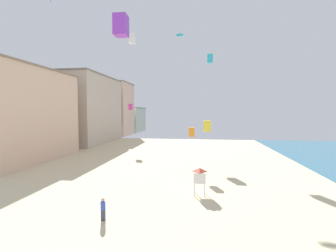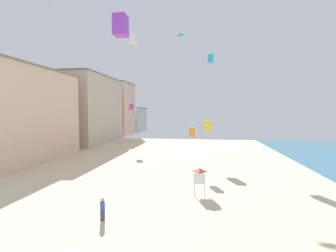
{
  "view_description": "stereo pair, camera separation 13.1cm",
  "coord_description": "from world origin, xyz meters",
  "px_view_note": "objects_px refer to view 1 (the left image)",
  "views": [
    {
      "loc": [
        6.82,
        -8.18,
        7.72
      ],
      "look_at": [
        3.31,
        16.71,
        6.27
      ],
      "focal_mm": 25.44,
      "sensor_mm": 36.0,
      "label": 1
    },
    {
      "loc": [
        6.95,
        -8.17,
        7.72
      ],
      "look_at": [
        3.31,
        16.71,
        6.27
      ],
      "focal_mm": 25.44,
      "sensor_mm": 36.0,
      "label": 2
    }
  ],
  "objects_px": {
    "lifeguard_stand": "(200,175)",
    "kite_yellow_box": "(207,126)",
    "kite_flyer": "(103,208)",
    "kite_white_box": "(132,39)",
    "kite_cyan_box": "(210,59)",
    "kite_purple_box": "(121,25)",
    "kite_cyan_parafoil": "(180,35)",
    "kite_orange_box": "(192,132)",
    "kite_magenta_box": "(131,107)"
  },
  "relations": [
    {
      "from": "kite_yellow_box",
      "to": "kite_magenta_box",
      "type": "bearing_deg",
      "value": 139.18
    },
    {
      "from": "kite_flyer",
      "to": "kite_orange_box",
      "type": "height_order",
      "value": "kite_orange_box"
    },
    {
      "from": "kite_magenta_box",
      "to": "kite_yellow_box",
      "type": "distance_m",
      "value": 20.44
    },
    {
      "from": "kite_magenta_box",
      "to": "kite_orange_box",
      "type": "height_order",
      "value": "kite_magenta_box"
    },
    {
      "from": "kite_magenta_box",
      "to": "kite_yellow_box",
      "type": "xyz_separation_m",
      "value": [
        15.29,
        -13.21,
        -3.09
      ]
    },
    {
      "from": "kite_flyer",
      "to": "kite_cyan_box",
      "type": "height_order",
      "value": "kite_cyan_box"
    },
    {
      "from": "kite_flyer",
      "to": "kite_magenta_box",
      "type": "bearing_deg",
      "value": 39.52
    },
    {
      "from": "lifeguard_stand",
      "to": "kite_cyan_box",
      "type": "relative_size",
      "value": 1.63
    },
    {
      "from": "lifeguard_stand",
      "to": "kite_purple_box",
      "type": "xyz_separation_m",
      "value": [
        -6.31,
        -3.34,
        12.82
      ]
    },
    {
      "from": "kite_flyer",
      "to": "kite_yellow_box",
      "type": "relative_size",
      "value": 1.04
    },
    {
      "from": "kite_white_box",
      "to": "kite_purple_box",
      "type": "xyz_separation_m",
      "value": [
        3.57,
        -15.3,
        -3.74
      ]
    },
    {
      "from": "lifeguard_stand",
      "to": "kite_purple_box",
      "type": "distance_m",
      "value": 14.68
    },
    {
      "from": "kite_white_box",
      "to": "kite_flyer",
      "type": "bearing_deg",
      "value": -80.29
    },
    {
      "from": "kite_yellow_box",
      "to": "lifeguard_stand",
      "type": "bearing_deg",
      "value": -94.31
    },
    {
      "from": "kite_flyer",
      "to": "kite_white_box",
      "type": "height_order",
      "value": "kite_white_box"
    },
    {
      "from": "lifeguard_stand",
      "to": "kite_cyan_parafoil",
      "type": "bearing_deg",
      "value": 96.77
    },
    {
      "from": "kite_flyer",
      "to": "kite_white_box",
      "type": "relative_size",
      "value": 1.2
    },
    {
      "from": "kite_cyan_box",
      "to": "kite_purple_box",
      "type": "relative_size",
      "value": 0.95
    },
    {
      "from": "kite_magenta_box",
      "to": "kite_cyan_parafoil",
      "type": "bearing_deg",
      "value": -27.56
    },
    {
      "from": "kite_purple_box",
      "to": "kite_cyan_parafoil",
      "type": "height_order",
      "value": "kite_cyan_parafoil"
    },
    {
      "from": "kite_purple_box",
      "to": "kite_flyer",
      "type": "bearing_deg",
      "value": -98.51
    },
    {
      "from": "kite_flyer",
      "to": "lifeguard_stand",
      "type": "height_order",
      "value": "lifeguard_stand"
    },
    {
      "from": "kite_cyan_box",
      "to": "kite_purple_box",
      "type": "height_order",
      "value": "kite_cyan_box"
    },
    {
      "from": "kite_cyan_box",
      "to": "kite_white_box",
      "type": "bearing_deg",
      "value": -136.38
    },
    {
      "from": "lifeguard_stand",
      "to": "kite_flyer",
      "type": "bearing_deg",
      "value": -140.68
    },
    {
      "from": "kite_yellow_box",
      "to": "kite_purple_box",
      "type": "height_order",
      "value": "kite_purple_box"
    },
    {
      "from": "lifeguard_stand",
      "to": "kite_purple_box",
      "type": "height_order",
      "value": "kite_purple_box"
    },
    {
      "from": "kite_flyer",
      "to": "kite_orange_box",
      "type": "distance_m",
      "value": 16.46
    },
    {
      "from": "lifeguard_stand",
      "to": "kite_magenta_box",
      "type": "distance_m",
      "value": 30.21
    },
    {
      "from": "kite_magenta_box",
      "to": "kite_yellow_box",
      "type": "bearing_deg",
      "value": -40.82
    },
    {
      "from": "kite_orange_box",
      "to": "kite_cyan_box",
      "type": "relative_size",
      "value": 0.74
    },
    {
      "from": "lifeguard_stand",
      "to": "kite_cyan_parafoil",
      "type": "distance_m",
      "value": 28.17
    },
    {
      "from": "lifeguard_stand",
      "to": "kite_orange_box",
      "type": "xyz_separation_m",
      "value": [
        -1.11,
        8.54,
        3.35
      ]
    },
    {
      "from": "kite_white_box",
      "to": "kite_purple_box",
      "type": "bearing_deg",
      "value": -76.86
    },
    {
      "from": "kite_magenta_box",
      "to": "kite_purple_box",
      "type": "xyz_separation_m",
      "value": [
        8.04,
        -28.99,
        5.82
      ]
    },
    {
      "from": "kite_yellow_box",
      "to": "kite_purple_box",
      "type": "distance_m",
      "value": 19.52
    },
    {
      "from": "kite_magenta_box",
      "to": "kite_purple_box",
      "type": "height_order",
      "value": "kite_purple_box"
    },
    {
      "from": "lifeguard_stand",
      "to": "kite_yellow_box",
      "type": "height_order",
      "value": "kite_yellow_box"
    },
    {
      "from": "kite_flyer",
      "to": "lifeguard_stand",
      "type": "xyz_separation_m",
      "value": [
        6.76,
        6.32,
        0.92
      ]
    },
    {
      "from": "kite_flyer",
      "to": "kite_white_box",
      "type": "distance_m",
      "value": 25.48
    },
    {
      "from": "kite_white_box",
      "to": "lifeguard_stand",
      "type": "bearing_deg",
      "value": -50.42
    },
    {
      "from": "kite_yellow_box",
      "to": "kite_cyan_box",
      "type": "distance_m",
      "value": 15.79
    },
    {
      "from": "kite_cyan_box",
      "to": "lifeguard_stand",
      "type": "bearing_deg",
      "value": -93.99
    },
    {
      "from": "kite_white_box",
      "to": "kite_cyan_parafoil",
      "type": "distance_m",
      "value": 10.59
    },
    {
      "from": "kite_white_box",
      "to": "kite_orange_box",
      "type": "bearing_deg",
      "value": -21.29
    },
    {
      "from": "kite_purple_box",
      "to": "kite_cyan_parafoil",
      "type": "bearing_deg",
      "value": 83.75
    },
    {
      "from": "kite_white_box",
      "to": "kite_cyan_box",
      "type": "height_order",
      "value": "kite_white_box"
    },
    {
      "from": "kite_yellow_box",
      "to": "kite_cyan_box",
      "type": "height_order",
      "value": "kite_cyan_box"
    },
    {
      "from": "kite_flyer",
      "to": "kite_purple_box",
      "type": "bearing_deg",
      "value": 17.64
    },
    {
      "from": "kite_orange_box",
      "to": "kite_cyan_parafoil",
      "type": "xyz_separation_m",
      "value": [
        -2.63,
        11.58,
        16.02
      ]
    }
  ]
}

